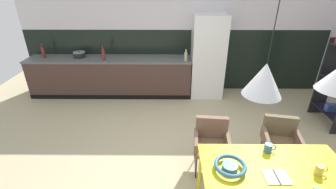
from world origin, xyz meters
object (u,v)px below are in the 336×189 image
(open_book, at_px, (276,177))
(mug_glass_clear, at_px, (268,148))
(refrigerator_column, at_px, (208,57))
(fruit_bowl, at_px, (230,166))
(cooking_pot, at_px, (79,55))
(bottle_vinegar_dark, at_px, (186,56))
(armchair_near_window, at_px, (280,136))
(armchair_corner_seat, at_px, (212,139))
(bottle_oil_tall, at_px, (43,52))
(bottle_wine_green, at_px, (103,54))
(dining_table, at_px, (276,175))
(pendant_lamp_over_table_near, at_px, (264,79))
(mug_white_ceramic, at_px, (320,170))

(open_book, bearing_deg, mug_glass_clear, 81.67)
(refrigerator_column, relative_size, open_book, 7.65)
(fruit_bowl, bearing_deg, cooking_pot, 128.83)
(bottle_vinegar_dark, bearing_deg, fruit_bowl, -84.96)
(armchair_near_window, height_order, armchair_corner_seat, armchair_corner_seat)
(bottle_oil_tall, bearing_deg, bottle_vinegar_dark, -3.02)
(refrigerator_column, xyz_separation_m, open_book, (0.21, -3.38, -0.17))
(armchair_near_window, relative_size, armchair_corner_seat, 0.99)
(bottle_wine_green, bearing_deg, open_book, -52.18)
(fruit_bowl, height_order, mug_glass_clear, mug_glass_clear)
(armchair_near_window, height_order, bottle_oil_tall, bottle_oil_tall)
(dining_table, distance_m, open_book, 0.11)
(cooking_pot, distance_m, pendant_lamp_over_table_near, 4.46)
(refrigerator_column, distance_m, cooking_pot, 2.92)
(bottle_vinegar_dark, distance_m, bottle_oil_tall, 3.20)
(armchair_corner_seat, relative_size, mug_glass_clear, 5.65)
(dining_table, xyz_separation_m, armchair_near_window, (0.48, 0.93, -0.21))
(fruit_bowl, bearing_deg, armchair_corner_seat, 91.71)
(refrigerator_column, distance_m, open_book, 3.39)
(refrigerator_column, relative_size, bottle_oil_tall, 5.59)
(cooking_pot, bearing_deg, mug_white_ceramic, -43.59)
(armchair_corner_seat, distance_m, open_book, 1.11)
(pendant_lamp_over_table_near, bearing_deg, dining_table, -7.39)
(dining_table, relative_size, pendant_lamp_over_table_near, 1.20)
(refrigerator_column, distance_m, armchair_near_window, 2.51)
(mug_glass_clear, height_order, mug_white_ceramic, mug_white_ceramic)
(armchair_near_window, height_order, open_book, open_book)
(dining_table, bearing_deg, fruit_bowl, 177.15)
(refrigerator_column, xyz_separation_m, dining_table, (0.25, -3.30, -0.22))
(open_book, bearing_deg, bottle_wine_green, 127.82)
(dining_table, xyz_separation_m, open_book, (-0.04, -0.08, 0.05))
(mug_white_ceramic, bearing_deg, bottle_wine_green, 132.80)
(bottle_oil_tall, bearing_deg, armchair_near_window, -28.15)
(armchair_near_window, relative_size, fruit_bowl, 2.28)
(mug_glass_clear, height_order, bottle_oil_tall, bottle_oil_tall)
(mug_white_ceramic, height_order, bottle_oil_tall, bottle_oil_tall)
(bottle_vinegar_dark, bearing_deg, armchair_near_window, -60.75)
(refrigerator_column, distance_m, bottle_oil_tall, 3.70)
(pendant_lamp_over_table_near, bearing_deg, mug_glass_clear, 39.46)
(dining_table, bearing_deg, pendant_lamp_over_table_near, 172.61)
(open_book, xyz_separation_m, pendant_lamp_over_table_near, (-0.26, 0.12, 0.99))
(refrigerator_column, bearing_deg, bottle_wine_green, -176.52)
(armchair_corner_seat, height_order, mug_white_ceramic, mug_white_ceramic)
(mug_glass_clear, height_order, bottle_wine_green, bottle_wine_green)
(open_book, xyz_separation_m, bottle_oil_tall, (-3.91, 3.38, 0.26))
(armchair_near_window, distance_m, cooking_pot, 4.40)
(fruit_bowl, distance_m, mug_glass_clear, 0.57)
(armchair_near_window, xyz_separation_m, armchair_corner_seat, (-0.98, -0.04, -0.01))
(mug_glass_clear, bearing_deg, armchair_corner_seat, 131.62)
(mug_glass_clear, bearing_deg, fruit_bowl, -150.59)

